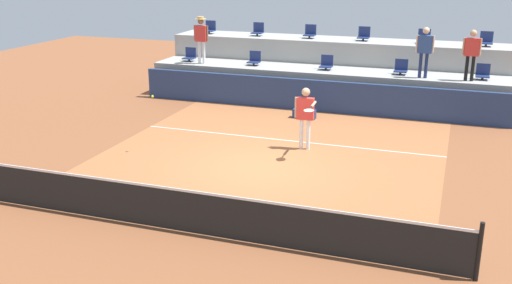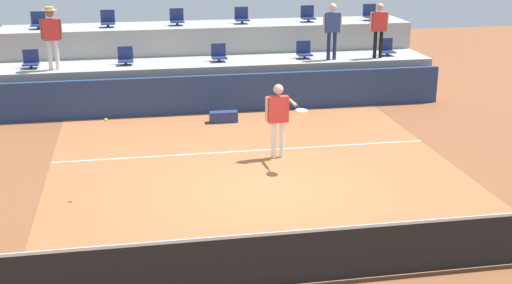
# 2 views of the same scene
# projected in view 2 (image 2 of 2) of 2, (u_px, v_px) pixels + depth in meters

# --- Properties ---
(ground_plane) EXTENTS (40.00, 40.00, 0.00)m
(ground_plane) POSITION_uv_depth(u_px,v_px,m) (264.00, 188.00, 14.28)
(ground_plane) COLOR brown
(court_inner_paint) EXTENTS (9.00, 10.00, 0.01)m
(court_inner_paint) POSITION_uv_depth(u_px,v_px,m) (255.00, 171.00, 15.21)
(court_inner_paint) COLOR #A36038
(court_inner_paint) RESTS_ON ground_plane
(court_service_line) EXTENTS (9.00, 0.06, 0.00)m
(court_service_line) POSITION_uv_depth(u_px,v_px,m) (245.00, 151.00, 16.52)
(court_service_line) COLOR silver
(court_service_line) RESTS_ON ground_plane
(tennis_net) EXTENTS (10.48, 0.08, 1.07)m
(tennis_net) POSITION_uv_depth(u_px,v_px,m) (315.00, 254.00, 10.38)
(tennis_net) COLOR black
(tennis_net) RESTS_ON ground_plane
(sponsor_backboard) EXTENTS (13.00, 0.16, 1.10)m
(sponsor_backboard) POSITION_uv_depth(u_px,v_px,m) (224.00, 94.00, 19.72)
(sponsor_backboard) COLOR navy
(sponsor_backboard) RESTS_ON ground_plane
(seating_tier_lower) EXTENTS (13.00, 1.80, 1.25)m
(seating_tier_lower) POSITION_uv_depth(u_px,v_px,m) (218.00, 81.00, 20.91)
(seating_tier_lower) COLOR #9E9E99
(seating_tier_lower) RESTS_ON ground_plane
(seating_tier_upper) EXTENTS (13.00, 1.80, 2.10)m
(seating_tier_upper) POSITION_uv_depth(u_px,v_px,m) (210.00, 56.00, 22.47)
(seating_tier_upper) COLOR #9E9E99
(seating_tier_upper) RESTS_ON ground_plane
(stadium_chair_lower_far_left) EXTENTS (0.44, 0.40, 0.52)m
(stadium_chair_lower_far_left) POSITION_uv_depth(u_px,v_px,m) (31.00, 60.00, 19.66)
(stadium_chair_lower_far_left) COLOR #2D2D33
(stadium_chair_lower_far_left) RESTS_ON seating_tier_lower
(stadium_chair_lower_left) EXTENTS (0.44, 0.40, 0.52)m
(stadium_chair_lower_left) POSITION_uv_depth(u_px,v_px,m) (125.00, 57.00, 20.12)
(stadium_chair_lower_left) COLOR #2D2D33
(stadium_chair_lower_left) RESTS_ON seating_tier_lower
(stadium_chair_lower_center) EXTENTS (0.44, 0.40, 0.52)m
(stadium_chair_lower_center) POSITION_uv_depth(u_px,v_px,m) (219.00, 54.00, 20.60)
(stadium_chair_lower_center) COLOR #2D2D33
(stadium_chair_lower_center) RESTS_ON seating_tier_lower
(stadium_chair_lower_right) EXTENTS (0.44, 0.40, 0.52)m
(stadium_chair_lower_right) POSITION_uv_depth(u_px,v_px,m) (304.00, 51.00, 21.05)
(stadium_chair_lower_right) COLOR #2D2D33
(stadium_chair_lower_right) RESTS_ON seating_tier_lower
(stadium_chair_lower_far_right) EXTENTS (0.44, 0.40, 0.52)m
(stadium_chair_lower_far_right) POSITION_uv_depth(u_px,v_px,m) (387.00, 48.00, 21.52)
(stadium_chair_lower_far_right) COLOR #2D2D33
(stadium_chair_lower_far_right) RESTS_ON seating_tier_lower
(stadium_chair_upper_far_left) EXTENTS (0.44, 0.40, 0.52)m
(stadium_chair_upper_far_left) POSITION_uv_depth(u_px,v_px,m) (38.00, 22.00, 21.10)
(stadium_chair_upper_far_left) COLOR #2D2D33
(stadium_chair_upper_far_left) RESTS_ON seating_tier_upper
(stadium_chair_upper_left) EXTENTS (0.44, 0.40, 0.52)m
(stadium_chair_upper_left) POSITION_uv_depth(u_px,v_px,m) (108.00, 20.00, 21.46)
(stadium_chair_upper_left) COLOR #2D2D33
(stadium_chair_upper_left) RESTS_ON seating_tier_upper
(stadium_chair_upper_mid_left) EXTENTS (0.44, 0.40, 0.52)m
(stadium_chair_upper_mid_left) POSITION_uv_depth(u_px,v_px,m) (177.00, 18.00, 21.83)
(stadium_chair_upper_mid_left) COLOR #2D2D33
(stadium_chair_upper_mid_left) RESTS_ON seating_tier_upper
(stadium_chair_upper_mid_right) EXTENTS (0.44, 0.40, 0.52)m
(stadium_chair_upper_mid_right) POSITION_uv_depth(u_px,v_px,m) (242.00, 17.00, 22.19)
(stadium_chair_upper_mid_right) COLOR #2D2D33
(stadium_chair_upper_mid_right) RESTS_ON seating_tier_upper
(stadium_chair_upper_right) EXTENTS (0.44, 0.40, 0.52)m
(stadium_chair_upper_right) POSITION_uv_depth(u_px,v_px,m) (308.00, 15.00, 22.57)
(stadium_chair_upper_right) COLOR #2D2D33
(stadium_chair_upper_right) RESTS_ON seating_tier_upper
(stadium_chair_upper_far_right) EXTENTS (0.44, 0.40, 0.52)m
(stadium_chair_upper_far_right) POSITION_uv_depth(u_px,v_px,m) (370.00, 13.00, 22.95)
(stadium_chair_upper_far_right) COLOR #2D2D33
(stadium_chair_upper_far_right) RESTS_ON seating_tier_upper
(tennis_player) EXTENTS (0.76, 1.20, 1.75)m
(tennis_player) POSITION_uv_depth(u_px,v_px,m) (279.00, 113.00, 15.75)
(tennis_player) COLOR white
(tennis_player) RESTS_ON ground_plane
(spectator_with_hat) EXTENTS (0.60, 0.43, 1.76)m
(spectator_with_hat) POSITION_uv_depth(u_px,v_px,m) (51.00, 31.00, 19.15)
(spectator_with_hat) COLOR white
(spectator_with_hat) RESTS_ON seating_tier_lower
(spectator_leaning_on_rail) EXTENTS (0.59, 0.23, 1.69)m
(spectator_leaning_on_rail) POSITION_uv_depth(u_px,v_px,m) (332.00, 26.00, 20.58)
(spectator_leaning_on_rail) COLOR navy
(spectator_leaning_on_rail) RESTS_ON seating_tier_lower
(spectator_in_white) EXTENTS (0.58, 0.22, 1.66)m
(spectator_in_white) POSITION_uv_depth(u_px,v_px,m) (379.00, 25.00, 20.84)
(spectator_in_white) COLOR black
(spectator_in_white) RESTS_ON seating_tier_lower
(tennis_ball) EXTENTS (0.07, 0.07, 0.07)m
(tennis_ball) POSITION_uv_depth(u_px,v_px,m) (106.00, 120.00, 13.40)
(tennis_ball) COLOR #CCE033
(equipment_bag) EXTENTS (0.76, 0.28, 0.30)m
(equipment_bag) POSITION_uv_depth(u_px,v_px,m) (224.00, 117.00, 18.86)
(equipment_bag) COLOR navy
(equipment_bag) RESTS_ON ground_plane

